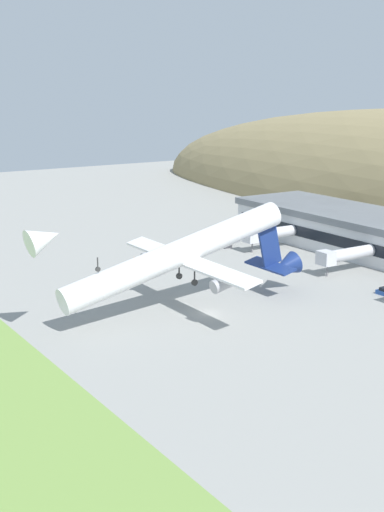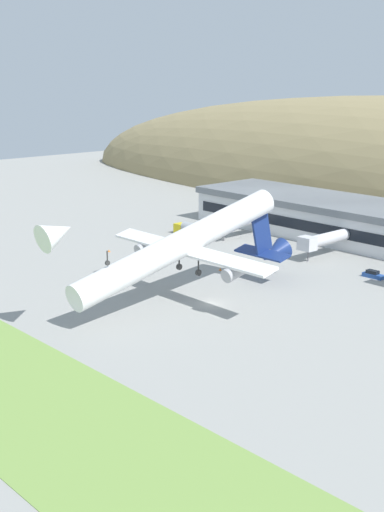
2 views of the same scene
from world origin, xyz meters
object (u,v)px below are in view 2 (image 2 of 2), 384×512
at_px(terminal_building, 371,222).
at_px(cargo_airplane, 184,246).
at_px(jetway_1, 322,240).
at_px(jetway_0, 237,222).
at_px(traffic_cone_0, 109,251).
at_px(traffic_cone_1, 220,269).
at_px(service_car_0, 373,275).
at_px(fuel_truck, 188,229).

xyz_separation_m(terminal_building, cargo_airplane, (3.79, -61.40, 4.97)).
distance_m(terminal_building, jetway_1, 18.96).
bearing_deg(jetway_0, traffic_cone_0, -106.98).
xyz_separation_m(traffic_cone_0, traffic_cone_1, (27.79, 7.77, 0.00)).
xyz_separation_m(jetway_0, service_car_0, (42.06, -4.88, -3.39)).
distance_m(jetway_0, jetway_1, 25.61).
height_order(jetway_0, traffic_cone_0, jetway_0).
height_order(cargo_airplane, fuel_truck, cargo_airplane).
bearing_deg(terminal_building, cargo_airplane, -86.47).
height_order(jetway_0, fuel_truck, jetway_0).
height_order(service_car_0, traffic_cone_1, service_car_0).
bearing_deg(fuel_truck, jetway_1, 10.81).
xyz_separation_m(cargo_airplane, traffic_cone_1, (-10.50, 19.04, -9.86)).
height_order(fuel_truck, traffic_cone_1, fuel_truck).
bearing_deg(traffic_cone_0, service_car_0, 27.07).
distance_m(cargo_airplane, service_car_0, 41.05).
bearing_deg(traffic_cone_1, service_car_0, 38.00).
relative_size(jetway_1, traffic_cone_1, 25.36).
distance_m(jetway_0, cargo_airplane, 51.70).
relative_size(jetway_1, service_car_0, 3.40).
bearing_deg(jetway_1, jetway_0, 179.90).
bearing_deg(service_car_0, jetway_0, 173.38).
bearing_deg(cargo_airplane, terminal_building, 93.53).
bearing_deg(cargo_airplane, service_car_0, 70.53).
bearing_deg(jetway_0, service_car_0, -6.62).
height_order(terminal_building, jetway_1, terminal_building).
relative_size(jetway_1, fuel_truck, 1.88).
xyz_separation_m(jetway_0, traffic_cone_1, (18.25, -23.49, -3.71)).
bearing_deg(jetway_0, traffic_cone_1, -52.15).
height_order(jetway_0, jetway_1, same).
xyz_separation_m(terminal_building, jetway_0, (-24.96, -18.87, -1.18)).
height_order(jetway_1, traffic_cone_0, jetway_1).
xyz_separation_m(jetway_1, traffic_cone_0, (-35.15, -31.21, -3.71)).
height_order(jetway_0, cargo_airplane, cargo_airplane).
relative_size(jetway_1, cargo_airplane, 0.27).
distance_m(service_car_0, fuel_truck, 52.36).
distance_m(jetway_0, traffic_cone_1, 29.97).
bearing_deg(service_car_0, traffic_cone_0, -152.93).
bearing_deg(traffic_cone_1, jetway_0, 127.85).
relative_size(cargo_airplane, traffic_cone_1, 93.94).
bearing_deg(cargo_airplane, traffic_cone_1, 118.88).
xyz_separation_m(cargo_airplane, fuel_truck, (-39.00, 35.63, -8.60)).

